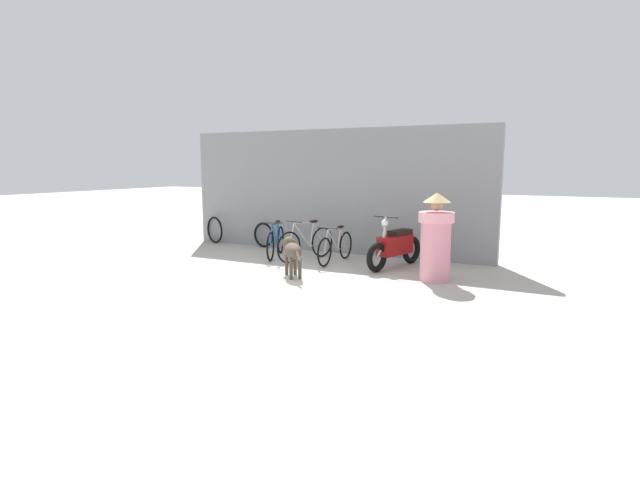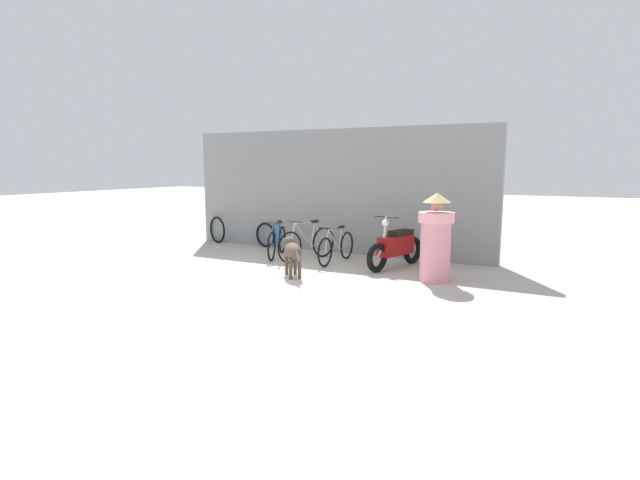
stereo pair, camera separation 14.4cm
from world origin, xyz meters
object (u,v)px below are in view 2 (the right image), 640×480
bicycle_1 (307,243)px  spare_tire_right (217,230)px  bicycle_0 (277,242)px  motorcycle (396,247)px  stray_dog (292,250)px  person_in_robes (436,238)px  bicycle_2 (336,247)px  spare_tire_left (266,235)px

bicycle_1 → spare_tire_right: size_ratio=2.34×
bicycle_0 → bicycle_1: (0.79, -0.02, 0.02)m
motorcycle → spare_tire_right: size_ratio=2.47×
bicycle_1 → stray_dog: 1.59m
person_in_robes → bicycle_2: bearing=-2.8°
spare_tire_right → bicycle_2: bearing=-13.3°
person_in_robes → motorcycle: bearing=-23.4°
bicycle_0 → person_in_robes: person_in_robes is taller
motorcycle → spare_tire_right: bearing=-83.3°
motorcycle → stray_dog: motorcycle is taller
stray_dog → spare_tire_right: (-3.81, 2.48, -0.13)m
bicycle_0 → bicycle_1: size_ratio=0.95×
bicycle_1 → motorcycle: (1.97, 0.11, 0.05)m
bicycle_1 → spare_tire_right: 3.43m
bicycle_0 → spare_tire_right: bearing=-130.5°
motorcycle → stray_dog: 2.16m
person_in_robes → spare_tire_left: (-4.74, 1.66, -0.47)m
stray_dog → person_in_robes: size_ratio=0.58×
spare_tire_left → spare_tire_right: (-1.53, -0.01, 0.04)m
bicycle_1 → spare_tire_left: bearing=-103.7°
bicycle_0 → motorcycle: size_ratio=0.90×
bicycle_0 → bicycle_2: 1.48m
bicycle_1 → person_in_robes: 3.08m
bicycle_2 → stray_dog: 1.55m
motorcycle → person_in_robes: person_in_robes is taller
bicycle_2 → spare_tire_left: bearing=-110.4°
bicycle_1 → stray_dog: bicycle_1 is taller
bicycle_0 → spare_tire_left: bearing=-154.5°
bicycle_1 → bicycle_2: bicycle_1 is taller
bicycle_2 → spare_tire_left: bicycle_2 is taller
motorcycle → stray_dog: bearing=-25.9°
bicycle_2 → spare_tire_left: size_ratio=2.55×
bicycle_2 → spare_tire_right: (-3.97, 0.94, 0.02)m
bicycle_1 → spare_tire_left: size_ratio=2.62×
spare_tire_left → spare_tire_right: bearing=-179.6°
bicycle_0 → spare_tire_right: 2.68m
bicycle_1 → spare_tire_left: 2.02m
bicycle_2 → stray_dog: bicycle_2 is taller
bicycle_2 → spare_tire_left: 2.63m
bicycle_1 → spare_tire_right: bearing=-90.9°
person_in_robes → spare_tire_right: person_in_robes is taller
person_in_robes → spare_tire_left: 5.04m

